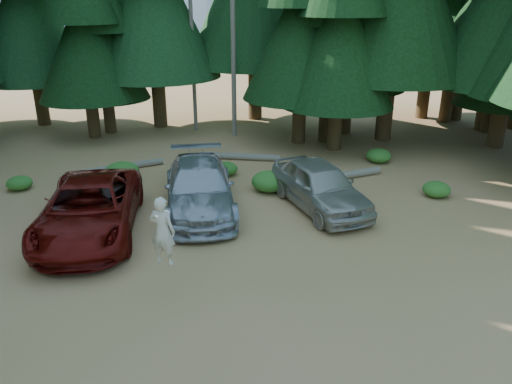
% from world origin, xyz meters
% --- Properties ---
extents(ground, '(160.00, 160.00, 0.00)m').
position_xyz_m(ground, '(0.00, 0.00, 0.00)').
color(ground, olive).
rests_on(ground, ground).
extents(forest_belt_north, '(36.00, 7.00, 22.00)m').
position_xyz_m(forest_belt_north, '(0.00, 15.00, 0.00)').
color(forest_belt_north, black).
rests_on(forest_belt_north, ground).
extents(snag_front, '(0.24, 0.24, 12.00)m').
position_xyz_m(snag_front, '(0.80, 14.50, 6.00)').
color(snag_front, '#6C6556').
rests_on(snag_front, ground).
extents(snag_back, '(0.20, 0.20, 10.00)m').
position_xyz_m(snag_back, '(-1.20, 16.00, 5.00)').
color(snag_back, '#6C6556').
rests_on(snag_back, ground).
extents(red_pickup, '(2.86, 5.95, 1.64)m').
position_xyz_m(red_pickup, '(-4.24, 3.69, 0.82)').
color(red_pickup, '#600C08').
rests_on(red_pickup, ground).
extents(silver_minivan_center, '(2.47, 5.62, 1.60)m').
position_xyz_m(silver_minivan_center, '(-0.95, 5.16, 0.80)').
color(silver_minivan_center, '#A9ABB1').
rests_on(silver_minivan_center, ground).
extents(silver_minivan_right, '(3.14, 5.07, 1.61)m').
position_xyz_m(silver_minivan_right, '(3.12, 4.93, 0.81)').
color(silver_minivan_right, '#ADA79A').
rests_on(silver_minivan_right, ground).
extents(frisbee_player, '(0.77, 0.65, 1.78)m').
position_xyz_m(frisbee_player, '(-1.79, 0.47, 1.51)').
color(frisbee_player, beige).
rests_on(frisbee_player, ground).
extents(log_left, '(3.72, 1.68, 0.28)m').
position_xyz_m(log_left, '(-4.39, 9.52, 0.14)').
color(log_left, '#6C6556').
rests_on(log_left, ground).
extents(log_mid, '(3.49, 1.15, 0.29)m').
position_xyz_m(log_mid, '(0.83, 10.50, 0.15)').
color(log_mid, '#6C6556').
rests_on(log_mid, ground).
extents(log_right, '(4.56, 1.72, 0.30)m').
position_xyz_m(log_right, '(4.07, 7.39, 0.15)').
color(log_right, '#6C6556').
rests_on(log_right, ground).
extents(shrub_far_left, '(0.93, 0.93, 0.51)m').
position_xyz_m(shrub_far_left, '(-7.69, 7.74, 0.26)').
color(shrub_far_left, '#256C20').
rests_on(shrub_far_left, ground).
extents(shrub_left, '(0.88, 0.88, 0.48)m').
position_xyz_m(shrub_left, '(-4.23, 6.79, 0.24)').
color(shrub_left, '#256C20').
rests_on(shrub_left, ground).
extents(shrub_center_left, '(1.34, 1.34, 0.74)m').
position_xyz_m(shrub_center_left, '(-4.00, 8.35, 0.37)').
color(shrub_center_left, '#256C20').
rests_on(shrub_center_left, ground).
extents(shrub_center_right, '(0.96, 0.96, 0.53)m').
position_xyz_m(shrub_center_right, '(0.08, 8.59, 0.26)').
color(shrub_center_right, '#256C20').
rests_on(shrub_center_right, ground).
extents(shrub_right, '(1.34, 1.34, 0.73)m').
position_xyz_m(shrub_right, '(1.62, 6.66, 0.37)').
color(shrub_right, '#256C20').
rests_on(shrub_right, ground).
extents(shrub_far_right, '(1.08, 1.08, 0.59)m').
position_xyz_m(shrub_far_right, '(6.79, 9.56, 0.30)').
color(shrub_far_right, '#256C20').
rests_on(shrub_far_right, ground).
extents(shrub_edge_east, '(0.99, 0.99, 0.54)m').
position_xyz_m(shrub_edge_east, '(7.57, 5.50, 0.27)').
color(shrub_edge_east, '#256C20').
rests_on(shrub_edge_east, ground).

